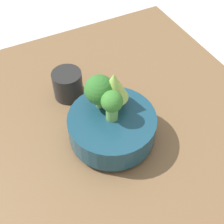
# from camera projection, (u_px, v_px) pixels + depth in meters

# --- Properties ---
(ground_plane) EXTENTS (6.00, 6.00, 0.00)m
(ground_plane) POSITION_uv_depth(u_px,v_px,m) (127.00, 155.00, 0.78)
(ground_plane) COLOR silver
(table) EXTENTS (1.03, 0.82, 0.04)m
(table) POSITION_uv_depth(u_px,v_px,m) (127.00, 151.00, 0.77)
(table) COLOR brown
(table) RESTS_ON ground_plane
(bowl) EXTENTS (0.21, 0.21, 0.08)m
(bowl) POSITION_uv_depth(u_px,v_px,m) (112.00, 127.00, 0.74)
(bowl) COLOR navy
(bowl) RESTS_ON table
(romanesco_piece_near) EXTENTS (0.07, 0.07, 0.10)m
(romanesco_piece_near) POSITION_uv_depth(u_px,v_px,m) (115.00, 86.00, 0.70)
(romanesco_piece_near) COLOR #7AB256
(romanesco_piece_near) RESTS_ON bowl
(broccoli_floret_right) EXTENTS (0.07, 0.07, 0.09)m
(broccoli_floret_right) POSITION_uv_depth(u_px,v_px,m) (99.00, 90.00, 0.70)
(broccoli_floret_right) COLOR #6BA34C
(broccoli_floret_right) RESTS_ON bowl
(broccoli_floret_center) EXTENTS (0.05, 0.05, 0.08)m
(broccoli_floret_center) POSITION_uv_depth(u_px,v_px,m) (112.00, 104.00, 0.68)
(broccoli_floret_center) COLOR #6BA34C
(broccoli_floret_center) RESTS_ON bowl
(cup) EXTENTS (0.08, 0.08, 0.08)m
(cup) POSITION_uv_depth(u_px,v_px,m) (68.00, 85.00, 0.84)
(cup) COLOR black
(cup) RESTS_ON table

